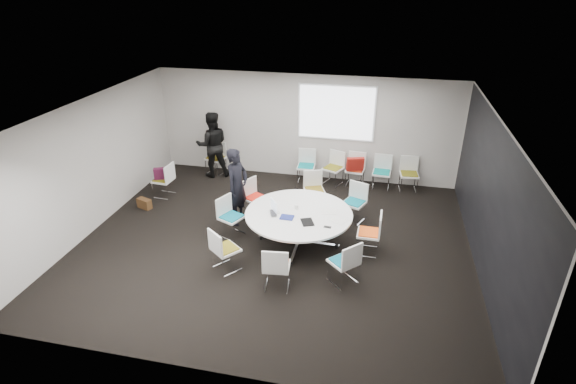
% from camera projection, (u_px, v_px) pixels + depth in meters
% --- Properties ---
extents(room_shell, '(8.08, 7.08, 2.88)m').
position_uv_depth(room_shell, '(278.00, 182.00, 8.79)').
color(room_shell, black).
rests_on(room_shell, ground).
extents(conference_table, '(2.18, 2.18, 0.73)m').
position_uv_depth(conference_table, '(299.00, 221.00, 9.15)').
color(conference_table, silver).
rests_on(conference_table, ground).
extents(projection_screen, '(1.90, 0.03, 1.35)m').
position_uv_depth(projection_screen, '(336.00, 113.00, 11.49)').
color(projection_screen, white).
rests_on(projection_screen, room_shell).
extents(chair_ring_a, '(0.45, 0.47, 0.88)m').
position_uv_depth(chair_ring_a, '(369.00, 240.00, 8.97)').
color(chair_ring_a, silver).
rests_on(chair_ring_a, ground).
extents(chair_ring_b, '(0.59, 0.59, 0.88)m').
position_uv_depth(chair_ring_b, '(354.00, 209.00, 10.14)').
color(chair_ring_b, silver).
rests_on(chair_ring_b, ground).
extents(chair_ring_c, '(0.59, 0.58, 0.88)m').
position_uv_depth(chair_ring_c, '(314.00, 197.00, 10.71)').
color(chair_ring_c, silver).
rests_on(chair_ring_c, ground).
extents(chair_ring_d, '(0.61, 0.62, 0.88)m').
position_uv_depth(chair_ring_d, '(256.00, 205.00, 10.34)').
color(chair_ring_d, silver).
rests_on(chair_ring_d, ground).
extents(chair_ring_e, '(0.60, 0.60, 0.88)m').
position_uv_depth(chair_ring_e, '(232.00, 224.00, 9.55)').
color(chair_ring_e, silver).
rests_on(chair_ring_e, ground).
extents(chair_ring_f, '(0.64, 0.64, 0.88)m').
position_uv_depth(chair_ring_f, '(226.00, 257.00, 8.45)').
color(chair_ring_f, silver).
rests_on(chair_ring_f, ground).
extents(chair_ring_g, '(0.51, 0.50, 0.88)m').
position_uv_depth(chair_ring_g, '(277.00, 274.00, 7.96)').
color(chair_ring_g, silver).
rests_on(chair_ring_g, ground).
extents(chair_ring_h, '(0.64, 0.64, 0.88)m').
position_uv_depth(chair_ring_h, '(344.00, 270.00, 8.09)').
color(chair_ring_h, silver).
rests_on(chair_ring_h, ground).
extents(chair_back_a, '(0.48, 0.47, 0.88)m').
position_uv_depth(chair_back_a, '(306.00, 172.00, 12.02)').
color(chair_back_a, silver).
rests_on(chair_back_a, ground).
extents(chair_back_b, '(0.60, 0.59, 0.88)m').
position_uv_depth(chair_back_b, '(333.00, 174.00, 11.91)').
color(chair_back_b, silver).
rests_on(chair_back_b, ground).
extents(chair_back_c, '(0.51, 0.50, 0.88)m').
position_uv_depth(chair_back_c, '(355.00, 176.00, 11.82)').
color(chair_back_c, silver).
rests_on(chair_back_c, ground).
extents(chair_back_d, '(0.49, 0.48, 0.88)m').
position_uv_depth(chair_back_d, '(381.00, 179.00, 11.65)').
color(chair_back_d, silver).
rests_on(chair_back_d, ground).
extents(chair_back_e, '(0.50, 0.49, 0.88)m').
position_uv_depth(chair_back_e, '(408.00, 180.00, 11.55)').
color(chair_back_e, silver).
rests_on(chair_back_e, ground).
extents(chair_spare_left, '(0.48, 0.49, 0.88)m').
position_uv_depth(chair_spare_left, '(165.00, 186.00, 11.24)').
color(chair_spare_left, silver).
rests_on(chair_spare_left, ground).
extents(chair_person_back, '(0.57, 0.57, 0.88)m').
position_uv_depth(chair_person_back, '(216.00, 164.00, 12.55)').
color(chair_person_back, silver).
rests_on(chair_person_back, ground).
extents(person_main, '(0.58, 0.73, 1.75)m').
position_uv_depth(person_main, '(237.00, 187.00, 9.82)').
color(person_main, black).
rests_on(person_main, ground).
extents(person_back, '(1.08, 0.99, 1.80)m').
position_uv_depth(person_back, '(212.00, 145.00, 12.13)').
color(person_back, black).
rests_on(person_back, ground).
extents(laptop, '(0.28, 0.34, 0.02)m').
position_uv_depth(laptop, '(275.00, 213.00, 9.02)').
color(laptop, '#333338').
rests_on(laptop, conference_table).
extents(laptop_lid, '(0.18, 0.26, 0.22)m').
position_uv_depth(laptop_lid, '(274.00, 205.00, 9.07)').
color(laptop_lid, silver).
rests_on(laptop_lid, conference_table).
extents(notebook_black, '(0.32, 0.36, 0.02)m').
position_uv_depth(notebook_black, '(307.00, 222.00, 8.70)').
color(notebook_black, black).
rests_on(notebook_black, conference_table).
extents(tablet_folio, '(0.26, 0.21, 0.03)m').
position_uv_depth(tablet_folio, '(287.00, 217.00, 8.87)').
color(tablet_folio, navy).
rests_on(tablet_folio, conference_table).
extents(papers_right, '(0.34, 0.27, 0.00)m').
position_uv_depth(papers_right, '(329.00, 212.00, 9.09)').
color(papers_right, white).
rests_on(papers_right, conference_table).
extents(papers_front, '(0.36, 0.32, 0.00)m').
position_uv_depth(papers_front, '(338.00, 220.00, 8.77)').
color(papers_front, white).
rests_on(papers_front, conference_table).
extents(cup, '(0.08, 0.08, 0.09)m').
position_uv_depth(cup, '(296.00, 207.00, 9.20)').
color(cup, white).
rests_on(cup, conference_table).
extents(phone, '(0.14, 0.08, 0.01)m').
position_uv_depth(phone, '(327.00, 227.00, 8.55)').
color(phone, black).
rests_on(phone, conference_table).
extents(maroon_bag, '(0.42, 0.28, 0.28)m').
position_uv_depth(maroon_bag, '(162.00, 173.00, 11.10)').
color(maroon_bag, '#45122C').
rests_on(maroon_bag, chair_spare_left).
extents(brown_bag, '(0.39, 0.27, 0.24)m').
position_uv_depth(brown_bag, '(144.00, 203.00, 10.73)').
color(brown_bag, '#472D16').
rests_on(brown_bag, ground).
extents(red_jacket, '(0.47, 0.27, 0.36)m').
position_uv_depth(red_jacket, '(355.00, 164.00, 11.43)').
color(red_jacket, maroon).
rests_on(red_jacket, chair_back_c).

